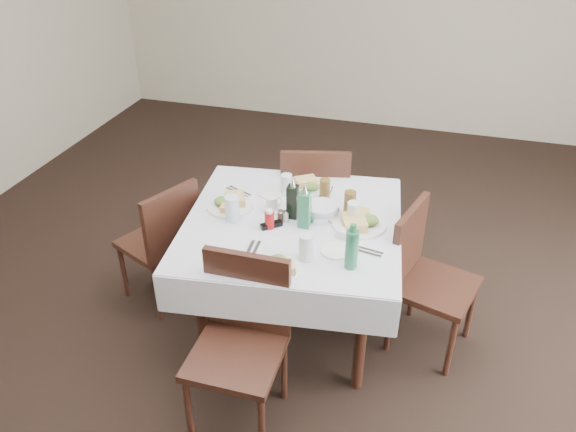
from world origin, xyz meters
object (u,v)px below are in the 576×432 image
Objects in this scene: dining_table at (292,234)px; water_s at (306,247)px; coffee_mug at (272,204)px; water_e at (353,213)px; water_n at (286,184)px; oil_cruet_green at (305,208)px; chair_south at (242,331)px; ketchup_bottle at (269,219)px; oil_cruet_dark at (293,200)px; chair_east at (423,271)px; bread_basket at (321,211)px; green_bottle at (352,249)px; chair_north at (314,199)px; chair_west at (165,237)px; water_w at (232,209)px.

water_s is at bearing -63.40° from dining_table.
water_e is at bearing -1.06° from coffee_mug.
water_n is 0.47× the size of oil_cruet_green.
chair_south is 8.03× the size of ketchup_bottle.
chair_east is at bearing 4.27° from oil_cruet_dark.
chair_south is 4.42× the size of bread_basket.
dining_table is 0.54m from green_bottle.
green_bottle is at bearing -42.56° from oil_cruet_dark.
oil_cruet_green is 0.26m from coffee_mug.
chair_south is 3.46× the size of oil_cruet_green.
water_n is 0.98× the size of water_e.
chair_south is at bearing -118.26° from water_e.
oil_cruet_green is 0.20m from ketchup_bottle.
coffee_mug is at bearing 152.62° from oil_cruet_green.
green_bottle is at bearing -40.13° from dining_table.
bread_basket is at bearing -36.19° from water_n.
chair_north is 3.56× the size of oil_cruet_green.
chair_west is 0.82m from water_n.
water_e is (0.39, 0.73, 0.31)m from chair_south.
green_bottle is (0.39, -0.33, 0.20)m from dining_table.
chair_east is 0.66m from green_bottle.
oil_cruet_dark is 1.02× the size of green_bottle.
chair_east reaches higher than bread_basket.
chair_north reaches higher than water_w.
oil_cruet_green reaches higher than water_w.
chair_south is 0.73m from oil_cruet_green.
chair_east is 6.04× the size of water_w.
chair_south reaches higher than dining_table.
water_e is at bearing 99.19° from green_bottle.
chair_north is 0.64m from bread_basket.
water_e is 0.47m from coffee_mug.
water_s is (0.23, 0.33, 0.32)m from chair_south.
ketchup_bottle reaches higher than dining_table.
chair_north reaches higher than chair_west.
oil_cruet_dark is at bearing -174.39° from water_e.
water_s is at bearing -26.29° from water_w.
chair_north is 0.48m from water_n.
water_e is at bearing 5.61° from oil_cruet_dark.
oil_cruet_green is (0.08, -0.03, 0.20)m from dining_table.
chair_east is 7.84× the size of ketchup_bottle.
chair_north is at bearing 106.99° from bread_basket.
water_e is (0.35, -0.58, 0.30)m from chair_north.
chair_north is 1.02m from chair_west.
water_w reaches higher than chair_west.
coffee_mug is (0.68, 0.06, 0.31)m from chair_west.
green_bottle is (0.50, -0.61, 0.05)m from water_n.
chair_west is (-0.82, 0.01, -0.19)m from dining_table.
chair_south reaches higher than ketchup_bottle.
chair_east is at bearing -12.56° from water_n.
water_w is at bearing -170.34° from chair_east.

